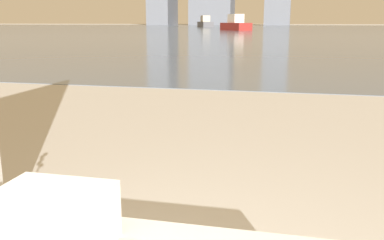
% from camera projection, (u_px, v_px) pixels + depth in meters
% --- Properties ---
extents(towel_stack, '(0.29, 0.20, 0.16)m').
position_uv_depth(towel_stack, '(54.00, 218.00, 1.11)').
color(towel_stack, white).
rests_on(towel_stack, bathtub).
extents(harbor_water, '(180.00, 110.00, 0.01)m').
position_uv_depth(harbor_water, '(289.00, 29.00, 59.26)').
color(harbor_water, slate).
rests_on(harbor_water, ground_plane).
extents(harbor_boat_0, '(4.33, 5.21, 1.92)m').
position_uv_depth(harbor_boat_0, '(236.00, 25.00, 51.37)').
color(harbor_boat_0, maroon).
rests_on(harbor_boat_0, harbor_water).
extents(harbor_boat_3, '(3.93, 5.81, 2.07)m').
position_uv_depth(harbor_boat_3, '(205.00, 23.00, 78.06)').
color(harbor_boat_3, '#4C4C51').
rests_on(harbor_boat_3, harbor_water).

